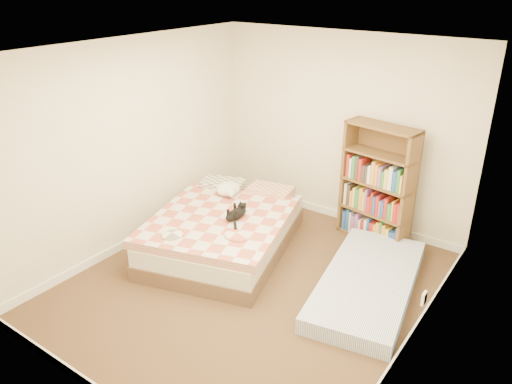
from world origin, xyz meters
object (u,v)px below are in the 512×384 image
Objects in this scene: bed at (226,229)px; bookshelf at (376,198)px; black_cat at (237,213)px; white_dog at (228,189)px; floor_mattress at (368,283)px.

bookshelf reaches higher than bed.
black_cat is (0.22, -0.05, 0.30)m from bed.
white_dog is (-0.49, 0.44, 0.02)m from black_cat.
bookshelf is 1.77m from black_cat.
white_dog reaches higher than floor_mattress.
bed is 0.38m from black_cat.
floor_mattress is (1.81, 0.16, -0.16)m from bed.
bed is 1.82m from floor_mattress.
bookshelf is at bearing 20.89° from white_dog.
white_dog is at bearing 163.34° from floor_mattress.
black_cat is at bearing 177.19° from floor_mattress.
bed is 0.58m from white_dog.
bookshelf reaches higher than black_cat.
floor_mattress is at bearing -11.10° from bed.
bed is 1.59× the size of bookshelf.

